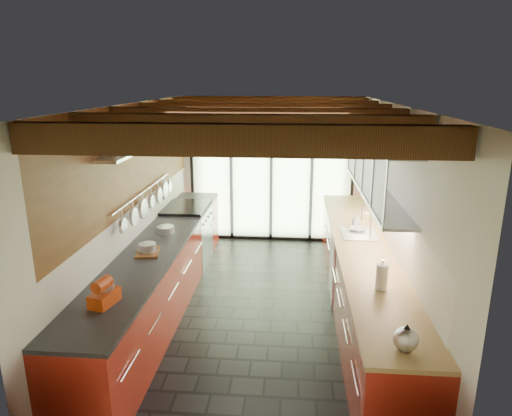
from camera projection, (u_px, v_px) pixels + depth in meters
name	position (u px, v px, depth m)	size (l,w,h in m)	color
ground	(259.00, 309.00, 5.94)	(5.50, 5.50, 0.00)	black
room_shell	(260.00, 185.00, 5.49)	(5.50, 5.50, 5.50)	silver
ceiling_beams	(262.00, 114.00, 5.63)	(3.14, 5.06, 4.90)	#593316
glass_door	(271.00, 151.00, 8.07)	(2.95, 0.10, 2.90)	#C6EAAD
left_counter	(162.00, 273.00, 5.92)	(0.68, 5.00, 0.92)	maroon
range_stove	(187.00, 235.00, 7.30)	(0.66, 0.90, 0.97)	silver
right_counter	(361.00, 280.00, 5.71)	(0.68, 5.00, 0.92)	maroon
sink_assembly	(360.00, 232.00, 5.96)	(0.45, 0.52, 0.43)	silver
upper_cabinets_right	(377.00, 166.00, 5.61)	(0.34, 3.00, 3.00)	silver
left_wall_fixtures	(147.00, 168.00, 5.85)	(0.28, 2.60, 0.96)	silver
stand_mixer	(104.00, 293.00, 4.10)	(0.22, 0.32, 0.26)	#C53C0F
pot_large	(147.00, 249.00, 5.29)	(0.20, 0.20, 0.13)	silver
pot_small	(166.00, 230.00, 6.03)	(0.23, 0.23, 0.09)	silver
cutting_board	(148.00, 252.00, 5.31)	(0.25, 0.36, 0.03)	brown
kettle	(406.00, 338.00, 3.40)	(0.25, 0.27, 0.22)	silver
paper_towel	(382.00, 277.00, 4.37)	(0.15, 0.15, 0.30)	white
soap_bottle	(356.00, 221.00, 6.23)	(0.09, 0.09, 0.19)	silver
bowl	(357.00, 229.00, 6.09)	(0.21, 0.21, 0.05)	silver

